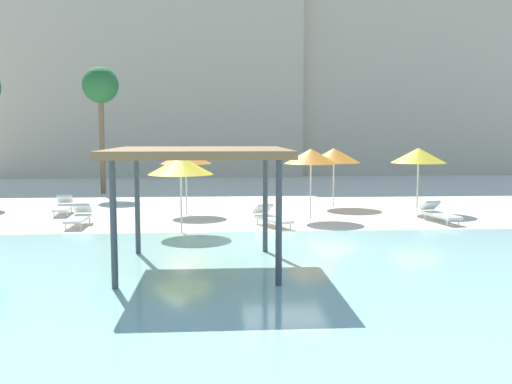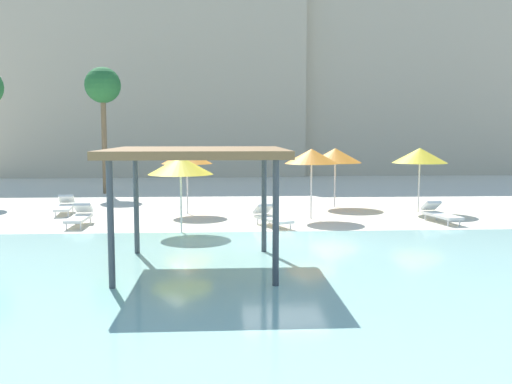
{
  "view_description": "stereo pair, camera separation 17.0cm",
  "coord_description": "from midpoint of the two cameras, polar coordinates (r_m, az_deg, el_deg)",
  "views": [
    {
      "loc": [
        -1.98,
        -16.67,
        3.28
      ],
      "look_at": [
        -0.73,
        2.0,
        1.3
      ],
      "focal_mm": 39.45,
      "sensor_mm": 36.0,
      "label": 1
    },
    {
      "loc": [
        -1.81,
        -16.68,
        3.28
      ],
      "look_at": [
        -0.73,
        2.0,
        1.3
      ],
      "focal_mm": 39.45,
      "sensor_mm": 36.0,
      "label": 2
    }
  ],
  "objects": [
    {
      "name": "lounge_chair_4",
      "position": [
        21.76,
        18.33,
        -2.06
      ],
      "size": [
        0.97,
        1.98,
        0.74
      ],
      "rotation": [
        0.0,
        0.0,
        -1.37
      ],
      "color": "white",
      "rests_on": "ground"
    },
    {
      "name": "hotel_block_0",
      "position": [
        46.18,
        -10.79,
        11.25
      ],
      "size": [
        23.99,
        8.71,
        15.12
      ],
      "primitive_type": "cube",
      "color": "beige",
      "rests_on": "ground"
    },
    {
      "name": "palm_tree_0",
      "position": [
        31.4,
        -15.12,
        10.1
      ],
      "size": [
        1.9,
        1.9,
        6.75
      ],
      "color": "brown",
      "rests_on": "ground"
    },
    {
      "name": "ground_plane",
      "position": [
        17.1,
        3.13,
        -5.03
      ],
      "size": [
        80.0,
        80.0,
        0.0
      ],
      "primitive_type": "plane",
      "color": "beige"
    },
    {
      "name": "hotel_block_1",
      "position": [
        49.87,
        10.6,
        12.08
      ],
      "size": [
        23.45,
        11.68,
        17.24
      ],
      "primitive_type": "cube",
      "color": "beige",
      "rests_on": "ground"
    },
    {
      "name": "lounge_chair_0",
      "position": [
        20.89,
        -17.22,
        -2.35
      ],
      "size": [
        0.62,
        1.9,
        0.74
      ],
      "rotation": [
        0.0,
        0.0,
        -1.56
      ],
      "color": "white",
      "rests_on": "ground"
    },
    {
      "name": "beach_umbrella_orange_2",
      "position": [
        21.44,
        5.88,
        3.62
      ],
      "size": [
        2.05,
        2.05,
        2.67
      ],
      "color": "silver",
      "rests_on": "ground"
    },
    {
      "name": "beach_umbrella_orange_1",
      "position": [
        22.87,
        -6.81,
        3.57
      ],
      "size": [
        2.06,
        2.06,
        2.6
      ],
      "color": "silver",
      "rests_on": "ground"
    },
    {
      "name": "beach_umbrella_yellow_3",
      "position": [
        24.17,
        16.47,
        3.57
      ],
      "size": [
        2.25,
        2.25,
        2.65
      ],
      "color": "silver",
      "rests_on": "ground"
    },
    {
      "name": "lounge_chair_1",
      "position": [
        24.04,
        -18.63,
        -1.33
      ],
      "size": [
        0.85,
        1.96,
        0.74
      ],
      "rotation": [
        0.0,
        0.0,
        -1.44
      ],
      "color": "white",
      "rests_on": "ground"
    },
    {
      "name": "beach_umbrella_yellow_0",
      "position": [
        18.31,
        -7.39,
        2.68
      ],
      "size": [
        2.11,
        2.11,
        2.52
      ],
      "color": "silver",
      "rests_on": "ground"
    },
    {
      "name": "shade_pavilion",
      "position": [
        13.38,
        -5.64,
        3.62
      ],
      "size": [
        4.13,
        4.13,
        2.91
      ],
      "color": "#42474C",
      "rests_on": "ground"
    },
    {
      "name": "lagoon_water",
      "position": [
        12.03,
        5.98,
        -9.71
      ],
      "size": [
        44.0,
        13.5,
        0.04
      ],
      "primitive_type": "cube",
      "color": "#99D1C6",
      "rests_on": "ground"
    },
    {
      "name": "lounge_chair_2",
      "position": [
        19.79,
        1.8,
        -2.53
      ],
      "size": [
        1.35,
        1.97,
        0.74
      ],
      "rotation": [
        0.0,
        0.0,
        -1.13
      ],
      "color": "white",
      "rests_on": "ground"
    },
    {
      "name": "beach_umbrella_orange_5",
      "position": [
        25.09,
        8.23,
        3.68
      ],
      "size": [
        2.33,
        2.33,
        2.6
      ],
      "color": "silver",
      "rests_on": "ground"
    }
  ]
}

